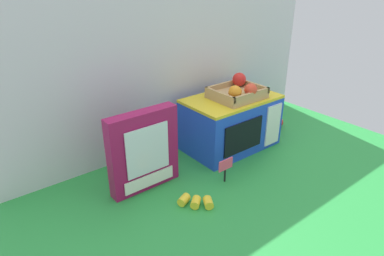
% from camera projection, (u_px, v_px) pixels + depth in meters
% --- Properties ---
extents(ground_plane, '(1.70, 1.70, 0.00)m').
position_uv_depth(ground_plane, '(210.00, 159.00, 1.51)').
color(ground_plane, green).
rests_on(ground_plane, ground).
extents(display_back_panel, '(1.61, 0.03, 0.72)m').
position_uv_depth(display_back_panel, '(175.00, 68.00, 1.53)').
color(display_back_panel, silver).
rests_on(display_back_panel, ground).
extents(toy_microwave, '(0.42, 0.26, 0.24)m').
position_uv_depth(toy_microwave, '(231.00, 122.00, 1.58)').
color(toy_microwave, blue).
rests_on(toy_microwave, ground).
extents(food_groups_crate, '(0.22, 0.19, 0.09)m').
position_uv_depth(food_groups_crate, '(239.00, 91.00, 1.51)').
color(food_groups_crate, tan).
rests_on(food_groups_crate, toy_microwave).
extents(cookie_set_box, '(0.27, 0.06, 0.31)m').
position_uv_depth(cookie_set_box, '(144.00, 151.00, 1.26)').
color(cookie_set_box, '#99144C').
rests_on(cookie_set_box, ground).
extents(price_sign, '(0.07, 0.01, 0.10)m').
position_uv_depth(price_sign, '(226.00, 167.00, 1.33)').
color(price_sign, black).
rests_on(price_sign, ground).
extents(loose_toy_banana, '(0.11, 0.12, 0.03)m').
position_uv_depth(loose_toy_banana, '(196.00, 202.00, 1.21)').
color(loose_toy_banana, yellow).
rests_on(loose_toy_banana, ground).
extents(loose_toy_apple, '(0.06, 0.06, 0.06)m').
position_uv_depth(loose_toy_apple, '(278.00, 122.00, 1.81)').
color(loose_toy_apple, red).
rests_on(loose_toy_apple, ground).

